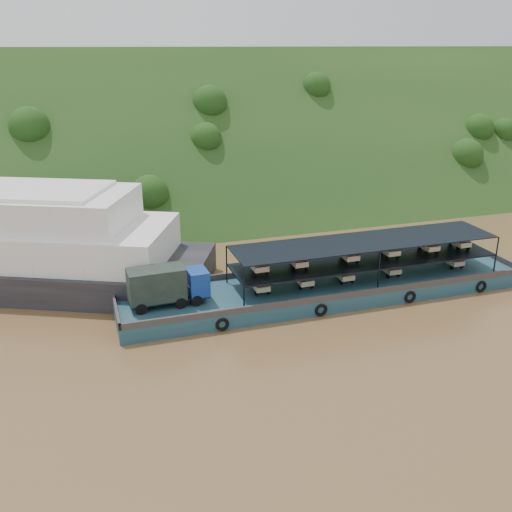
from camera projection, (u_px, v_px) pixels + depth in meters
name	position (u px, v px, depth m)	size (l,w,h in m)	color
ground	(290.00, 301.00, 47.48)	(160.00, 160.00, 0.00)	brown
hillside	(197.00, 197.00, 79.58)	(140.00, 28.00, 28.00)	#173513
cargo_barge	(317.00, 285.00, 47.94)	(35.00, 7.18, 4.54)	#163D4F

